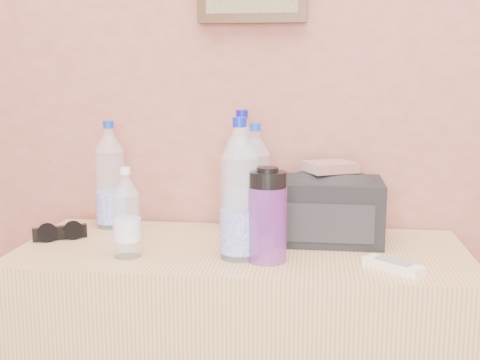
% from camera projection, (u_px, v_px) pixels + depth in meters
% --- Properties ---
extents(pet_large_a, '(0.08, 0.08, 0.30)m').
position_uv_depth(pet_large_a, '(110.00, 181.00, 1.71)').
color(pet_large_a, silver).
rests_on(pet_large_a, dresser).
extents(pet_large_b, '(0.08, 0.08, 0.30)m').
position_uv_depth(pet_large_b, '(255.00, 185.00, 1.64)').
color(pet_large_b, white).
rests_on(pet_large_b, dresser).
extents(pet_large_c, '(0.09, 0.09, 0.34)m').
position_uv_depth(pet_large_c, '(242.00, 177.00, 1.68)').
color(pet_large_c, '#CCE6FA').
rests_on(pet_large_c, dresser).
extents(pet_large_d, '(0.09, 0.09, 0.34)m').
position_uv_depth(pet_large_d, '(240.00, 197.00, 1.42)').
color(pet_large_d, silver).
rests_on(pet_large_d, dresser).
extents(pet_small, '(0.06, 0.06, 0.22)m').
position_uv_depth(pet_small, '(127.00, 218.00, 1.43)').
color(pet_small, '#C7EAFC').
rests_on(pet_small, dresser).
extents(nalgene_bottle, '(0.09, 0.09, 0.22)m').
position_uv_depth(nalgene_bottle, '(267.00, 215.00, 1.40)').
color(nalgene_bottle, purple).
rests_on(nalgene_bottle, dresser).
extents(sunglasses, '(0.15, 0.11, 0.04)m').
position_uv_depth(sunglasses, '(60.00, 233.00, 1.59)').
color(sunglasses, black).
rests_on(sunglasses, dresser).
extents(ac_remote, '(0.14, 0.12, 0.02)m').
position_uv_depth(ac_remote, '(393.00, 266.00, 1.35)').
color(ac_remote, beige).
rests_on(ac_remote, dresser).
extents(toiletry_bag, '(0.27, 0.20, 0.18)m').
position_uv_depth(toiletry_bag, '(329.00, 206.00, 1.57)').
color(toiletry_bag, black).
rests_on(toiletry_bag, dresser).
extents(foil_packet, '(0.15, 0.14, 0.03)m').
position_uv_depth(foil_packet, '(329.00, 167.00, 1.55)').
color(foil_packet, white).
rests_on(foil_packet, toiletry_bag).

